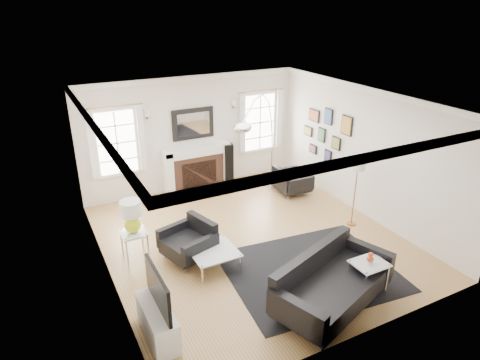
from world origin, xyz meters
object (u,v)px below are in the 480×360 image
fireplace (197,169)px  sofa (330,284)px  armchair_left (190,242)px  gourd_lamp (132,215)px  coffee_table (213,252)px  arc_floor_lamp (259,144)px  armchair_right (291,182)px

fireplace → sofa: fireplace is taller
armchair_left → gourd_lamp: gourd_lamp is taller
fireplace → armchair_left: size_ratio=1.59×
fireplace → sofa: size_ratio=0.73×
fireplace → coffee_table: size_ratio=2.12×
gourd_lamp → arc_floor_lamp: arc_floor_lamp is taller
coffee_table → gourd_lamp: gourd_lamp is taller
coffee_table → gourd_lamp: 1.61m
coffee_table → gourd_lamp: size_ratio=1.28×
fireplace → armchair_right: 2.32m
sofa → gourd_lamp: (-2.35, 2.73, 0.50)m
fireplace → armchair_right: (1.91, -1.31, -0.23)m
armchair_right → coffee_table: size_ratio=1.06×
armchair_left → coffee_table: armchair_left is taller
gourd_lamp → arc_floor_lamp: (3.20, 1.02, 0.54)m
sofa → arc_floor_lamp: arc_floor_lamp is taller
fireplace → gourd_lamp: size_ratio=2.71×
coffee_table → fireplace: bearing=72.2°
sofa → coffee_table: sofa is taller
coffee_table → arc_floor_lamp: bearing=44.4°
fireplace → armchair_left: 3.11m
armchair_left → arc_floor_lamp: (2.30, 1.54, 1.08)m
gourd_lamp → fireplace: bearing=46.4°
sofa → gourd_lamp: gourd_lamp is taller
armchair_right → fireplace: bearing=145.5°
armchair_left → arc_floor_lamp: bearing=33.7°
armchair_left → armchair_right: armchair_left is taller
arc_floor_lamp → armchair_left: bearing=-146.3°
fireplace → arc_floor_lamp: bearing=-52.1°
sofa → gourd_lamp: size_ratio=3.71×
fireplace → arc_floor_lamp: (1.00, -1.29, 0.87)m
gourd_lamp → arc_floor_lamp: size_ratio=0.24×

